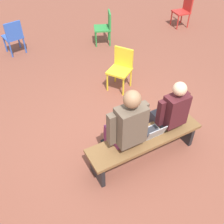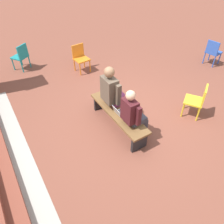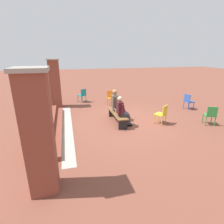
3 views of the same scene
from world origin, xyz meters
name	(u,v)px [view 2 (image 2 of 3)]	position (x,y,z in m)	size (l,w,h in m)	color
ground_plane	(129,119)	(0.00, 0.00, 0.00)	(60.00, 60.00, 0.00)	brown
concrete_strip	(25,167)	(-0.07, 2.54, 0.00)	(5.72, 0.40, 0.01)	#A8A399
bench	(118,115)	(-0.07, 0.37, 0.35)	(1.80, 0.44, 0.45)	brown
person_student	(133,114)	(-0.52, 0.31, 0.69)	(0.51, 0.64, 1.29)	#383842
person_adult	(114,93)	(0.24, 0.30, 0.75)	(0.59, 0.75, 1.42)	#7F2D5B
laptop	(121,113)	(-0.18, 0.38, 0.50)	(0.32, 0.29, 0.21)	#9EA0A5
plastic_chair_mid_courtyard	(21,55)	(3.83, 1.51, 0.48)	(0.58, 0.58, 0.84)	teal
plastic_chair_far_left	(80,57)	(2.78, -0.05, 0.48)	(0.46, 0.46, 0.84)	orange
plastic_chair_near_bench_left	(213,51)	(0.84, -3.92, 0.48)	(0.48, 0.48, 0.84)	#2D56B7
plastic_chair_far_right	(198,100)	(-0.72, -1.44, 0.48)	(0.58, 0.58, 0.84)	gold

